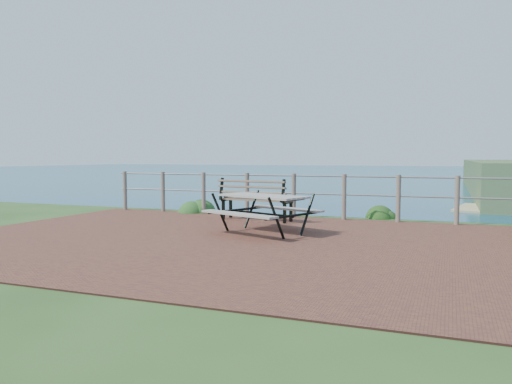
# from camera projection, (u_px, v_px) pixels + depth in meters

# --- Properties ---
(ground) EXTENTS (10.00, 7.00, 0.12)m
(ground) POSITION_uv_depth(u_px,v_px,m) (234.00, 241.00, 8.26)
(ground) COLOR brown
(ground) RESTS_ON ground
(ocean) EXTENTS (1200.00, 1200.00, 0.00)m
(ocean) POSITION_uv_depth(u_px,v_px,m) (442.00, 161.00, 194.07)
(ocean) COLOR #146678
(ocean) RESTS_ON ground
(safety_railing) EXTENTS (9.40, 0.10, 1.00)m
(safety_railing) POSITION_uv_depth(u_px,v_px,m) (294.00, 193.00, 11.34)
(safety_railing) COLOR #6B5B4C
(safety_railing) RESTS_ON ground
(picnic_table) EXTENTS (1.76, 1.33, 0.69)m
(picnic_table) POSITION_uv_depth(u_px,v_px,m) (263.00, 210.00, 8.97)
(picnic_table) COLOR gray
(picnic_table) RESTS_ON ground
(park_bench) EXTENTS (1.67, 0.62, 0.92)m
(park_bench) POSITION_uv_depth(u_px,v_px,m) (256.00, 193.00, 10.79)
(park_bench) COLOR brown
(park_bench) RESTS_ON ground
(shrub_lip_west) EXTENTS (0.81, 0.81, 0.57)m
(shrub_lip_west) POSITION_uv_depth(u_px,v_px,m) (200.00, 212.00, 12.57)
(shrub_lip_west) COLOR #23521F
(shrub_lip_west) RESTS_ON ground
(shrub_lip_east) EXTENTS (0.74, 0.74, 0.48)m
(shrub_lip_east) POSITION_uv_depth(u_px,v_px,m) (382.00, 217.00, 11.52)
(shrub_lip_east) COLOR #144114
(shrub_lip_east) RESTS_ON ground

